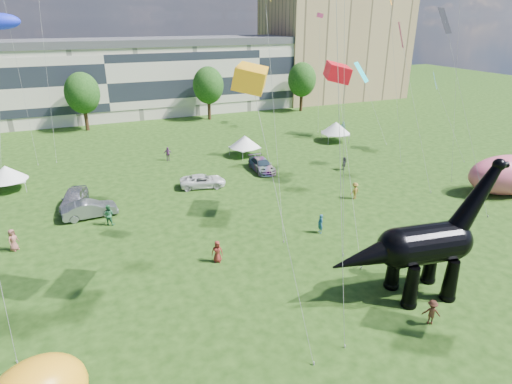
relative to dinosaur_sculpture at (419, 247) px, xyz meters
name	(u,v)px	position (x,y,z in m)	size (l,w,h in m)	color
ground	(339,306)	(-5.05, 0.73, -3.46)	(220.00, 220.00, 0.00)	#16330C
terrace_row	(104,82)	(-13.05, 62.73, 2.54)	(78.00, 11.00, 12.00)	beige
apartment_block	(333,44)	(34.95, 65.73, 7.54)	(28.00, 18.00, 22.00)	tan
tree_mid_left	(82,90)	(-17.05, 53.73, 2.83)	(5.20, 5.20, 9.44)	#382314
tree_mid_right	(208,82)	(2.95, 53.73, 2.83)	(5.20, 5.20, 9.44)	#382314
tree_far_right	(302,77)	(20.95, 53.73, 2.83)	(5.20, 5.20, 9.44)	#382314
dinosaur_sculpture	(419,247)	(0.00, 0.00, 0.00)	(11.27, 3.65, 9.17)	black
car_silver	(74,198)	(-19.71, 23.27, -2.62)	(1.98, 4.93, 1.68)	#A8A7AC
car_grey	(90,209)	(-18.51, 20.25, -2.69)	(1.63, 4.68, 1.54)	slate
car_white	(203,181)	(-7.15, 23.36, -2.80)	(2.19, 4.75, 1.32)	white
car_dark	(262,165)	(0.56, 25.58, -2.74)	(2.02, 4.98, 1.45)	#595960
gazebo_near	(245,142)	(0.89, 31.80, -1.59)	(4.74, 4.74, 2.67)	white
gazebo_far	(336,128)	(15.29, 33.05, -1.46)	(4.92, 4.92, 2.85)	silver
gazebo_left	(6,173)	(-25.81, 30.16, -1.57)	(4.40, 4.40, 2.69)	white
inflatable_pink	(507,175)	(20.36, 9.76, -1.45)	(8.07, 4.03, 4.03)	#DE5677
visitors	(219,202)	(-7.42, 17.09, -2.60)	(51.78, 39.95, 1.88)	black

